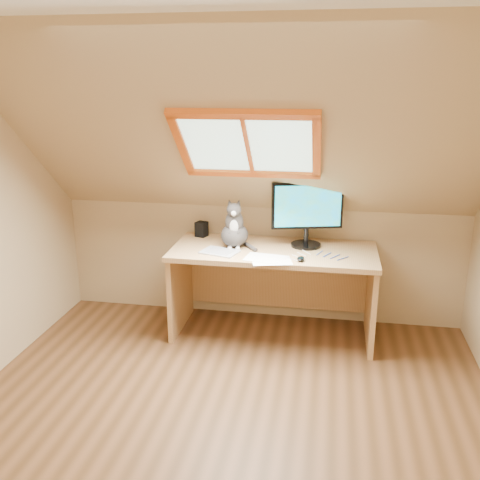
# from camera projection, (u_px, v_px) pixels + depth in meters

# --- Properties ---
(ground) EXTENTS (3.50, 3.50, 0.00)m
(ground) POSITION_uv_depth(u_px,v_px,m) (220.00, 434.00, 3.25)
(ground) COLOR brown
(ground) RESTS_ON ground
(room_shell) EXTENTS (3.52, 3.52, 2.41)m
(room_shell) POSITION_uv_depth(u_px,v_px,m) (213.00, 209.00, 2.74)
(room_shell) COLOR tan
(room_shell) RESTS_ON ground
(desk) EXTENTS (1.64, 0.72, 0.75)m
(desk) POSITION_uv_depth(u_px,v_px,m) (274.00, 272.00, 4.43)
(desk) COLOR tan
(desk) RESTS_ON ground
(monitor) EXTENTS (0.57, 0.24, 0.53)m
(monitor) POSITION_uv_depth(u_px,v_px,m) (307.00, 210.00, 4.28)
(monitor) COLOR black
(monitor) RESTS_ON desk
(cat) EXTENTS (0.25, 0.29, 0.41)m
(cat) POSITION_uv_depth(u_px,v_px,m) (234.00, 229.00, 4.32)
(cat) COLOR #3B3634
(cat) RESTS_ON desk
(desk_speaker) EXTENTS (0.11, 0.11, 0.13)m
(desk_speaker) POSITION_uv_depth(u_px,v_px,m) (202.00, 229.00, 4.62)
(desk_speaker) COLOR black
(desk_speaker) RESTS_ON desk
(graphics_tablet) EXTENTS (0.33, 0.27, 0.01)m
(graphics_tablet) POSITION_uv_depth(u_px,v_px,m) (220.00, 252.00, 4.21)
(graphics_tablet) COLOR #B2B2B7
(graphics_tablet) RESTS_ON desk
(mouse) EXTENTS (0.06, 0.10, 0.03)m
(mouse) POSITION_uv_depth(u_px,v_px,m) (301.00, 259.00, 4.02)
(mouse) COLOR black
(mouse) RESTS_ON desk
(papers) EXTENTS (0.33, 0.27, 0.00)m
(papers) POSITION_uv_depth(u_px,v_px,m) (269.00, 259.00, 4.06)
(papers) COLOR white
(papers) RESTS_ON desk
(cables) EXTENTS (0.51, 0.26, 0.01)m
(cables) POSITION_uv_depth(u_px,v_px,m) (319.00, 256.00, 4.13)
(cables) COLOR silver
(cables) RESTS_ON desk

